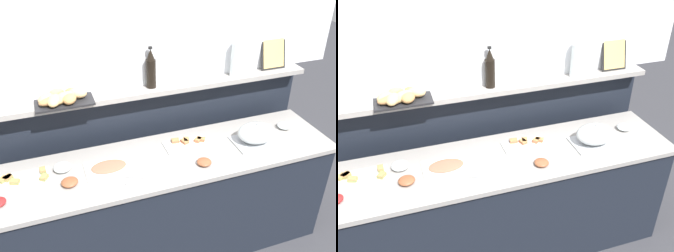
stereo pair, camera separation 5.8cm
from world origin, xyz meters
TOP-DOWN VIEW (x-y plane):
  - ground_plane at (0.00, 0.60)m, footprint 12.00×12.00m
  - buffet_counter at (0.00, 0.00)m, footprint 2.52×0.63m
  - back_ledge_unit at (0.00, 0.49)m, footprint 2.69×0.22m
  - sandwich_platter_front at (-0.96, 0.09)m, footprint 0.33×0.17m
  - sandwich_platter_side at (0.21, 0.11)m, footprint 0.33×0.16m
  - cold_cuts_platter at (-0.41, 0.02)m, footprint 0.32×0.21m
  - serving_cloche at (0.70, -0.03)m, footprint 0.34×0.24m
  - glass_bowl_large at (1.02, 0.07)m, footprint 0.11×0.11m
  - glass_bowl_medium at (-0.71, 0.11)m, footprint 0.12×0.12m
  - condiment_bowl_teal at (-0.68, -0.06)m, footprint 0.11×0.11m
  - condiment_bowl_dark at (0.22, -0.16)m, footprint 0.10×0.10m
  - serving_tongs at (-0.25, -0.17)m, footprint 0.19×0.09m
  - wine_bottle_dark at (0.03, 0.43)m, footprint 0.08×0.08m
  - bread_basket at (-0.63, 0.41)m, footprint 0.40×0.32m
  - framed_picture at (1.10, 0.45)m, footprint 0.22×0.08m
  - water_carafe at (0.73, 0.41)m, footprint 0.09×0.09m

SIDE VIEW (x-z plane):
  - ground_plane at x=0.00m, z-range 0.00..0.00m
  - buffet_counter at x=0.00m, z-range 0.00..0.91m
  - back_ledge_unit at x=0.00m, z-range 0.03..1.30m
  - serving_tongs at x=-0.25m, z-range 0.91..0.92m
  - cold_cuts_platter at x=-0.41m, z-range 0.91..0.93m
  - sandwich_platter_side at x=0.21m, z-range 0.90..0.94m
  - sandwich_platter_front at x=-0.96m, z-range 0.90..0.94m
  - condiment_bowl_dark at x=0.22m, z-range 0.91..0.95m
  - condiment_bowl_teal at x=-0.68m, z-range 0.91..0.95m
  - glass_bowl_large at x=1.02m, z-range 0.91..0.95m
  - glass_bowl_medium at x=-0.71m, z-range 0.91..0.96m
  - serving_cloche at x=0.70m, z-range 0.90..1.07m
  - bread_basket at x=-0.63m, z-range 1.27..1.35m
  - framed_picture at x=1.10m, z-range 1.27..1.52m
  - water_carafe at x=0.73m, z-range 1.27..1.54m
  - wine_bottle_dark at x=0.03m, z-range 1.25..1.57m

